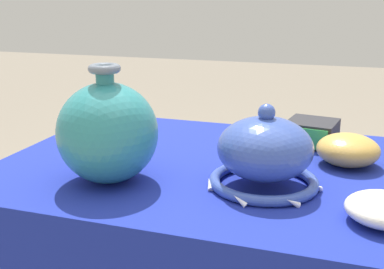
# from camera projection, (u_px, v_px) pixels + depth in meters

# --- Properties ---
(display_table) EXTENTS (1.08, 0.72, 0.71)m
(display_table) POSITION_uv_depth(u_px,v_px,m) (232.00, 200.00, 1.12)
(display_table) COLOR olive
(display_table) RESTS_ON ground_plane
(vase_tall_bulbous) EXTENTS (0.21, 0.21, 0.25)m
(vase_tall_bulbous) POSITION_uv_depth(u_px,v_px,m) (108.00, 132.00, 0.99)
(vase_tall_bulbous) COLOR teal
(vase_tall_bulbous) RESTS_ON display_table
(vase_dome_bell) EXTENTS (0.23, 0.24, 0.18)m
(vase_dome_bell) POSITION_uv_depth(u_px,v_px,m) (265.00, 155.00, 0.97)
(vase_dome_bell) COLOR #3851A8
(vase_dome_bell) RESTS_ON display_table
(mosaic_tile_box) EXTENTS (0.14, 0.14, 0.06)m
(mosaic_tile_box) POSITION_uv_depth(u_px,v_px,m) (312.00, 133.00, 1.26)
(mosaic_tile_box) COLOR #232328
(mosaic_tile_box) RESTS_ON display_table
(pot_squat_celadon) EXTENTS (0.12, 0.12, 0.07)m
(pot_squat_celadon) POSITION_uv_depth(u_px,v_px,m) (94.00, 121.00, 1.37)
(pot_squat_celadon) COLOR #A8CCB7
(pot_squat_celadon) RESTS_ON display_table
(bowl_shallow_ochre) EXTENTS (0.14, 0.14, 0.07)m
(bowl_shallow_ochre) POSITION_uv_depth(u_px,v_px,m) (348.00, 150.00, 1.11)
(bowl_shallow_ochre) COLOR gold
(bowl_shallow_ochre) RESTS_ON display_table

